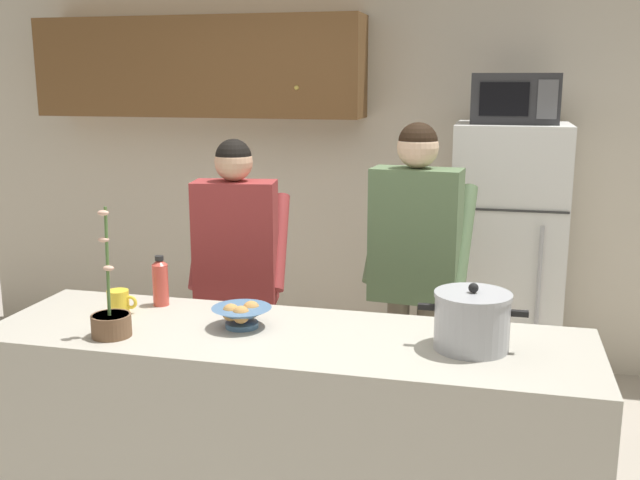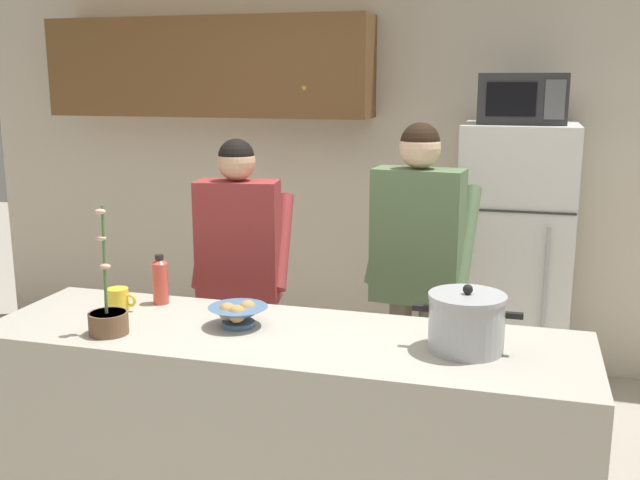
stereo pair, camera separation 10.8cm
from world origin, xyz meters
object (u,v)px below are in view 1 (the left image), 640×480
Objects in this scene: person_by_sink at (415,253)px; person_near_pot at (236,260)px; cooking_pot at (472,321)px; microwave at (515,98)px; bread_bowl at (242,315)px; potted_orchid at (111,320)px; bottle_near_edge at (160,281)px; refrigerator at (506,260)px; coffee_mug at (119,301)px.

person_near_pot is at bearing -172.63° from person_by_sink.
microwave is at bearing 85.78° from cooking_pot.
potted_orchid reaches higher than bread_bowl.
bottle_near_edge is at bearing -145.67° from person_by_sink.
person_near_pot is 0.89m from person_by_sink.
potted_orchid is at bearing -126.01° from microwave.
person_by_sink is 1.06m from bread_bowl.
bread_bowl is 1.08× the size of bottle_near_edge.
coffee_mug is at bearing -131.84° from refrigerator.
refrigerator is 2.19m from bottle_near_edge.
bread_bowl is at bearing -119.20° from refrigerator.
bottle_near_edge is at bearing -102.97° from person_near_pot.
refrigerator is 12.41× the size of coffee_mug.
bottle_near_edge is (-1.45, -1.63, 0.21)m from refrigerator.
refrigerator is at bearing 48.16° from coffee_mug.
person_near_pot is (-1.32, -1.03, -0.78)m from microwave.
bread_bowl is 0.48× the size of potted_orchid.
cooking_pot is 1.78× the size of bottle_near_edge.
microwave reaches higher than bottle_near_edge.
refrigerator is 2.51m from potted_orchid.
cooking_pot is at bearing -33.72° from person_near_pot.
person_by_sink is 1.41m from coffee_mug.
person_by_sink reaches higher than person_near_pot.
refrigerator reaches higher than potted_orchid.
person_near_pot is at bearing 81.83° from potted_orchid.
bottle_near_edge is at bearing -132.16° from microwave.
refrigerator is 7.44× the size of bottle_near_edge.
person_near_pot is 0.99m from potted_orchid.
person_near_pot is 6.74× the size of bread_bowl.
cooking_pot is at bearing -71.23° from person_by_sink.
person_near_pot reaches higher than cooking_pot.
microwave is 2.61m from potted_orchid.
refrigerator is 0.97× the size of person_by_sink.
bread_bowl reaches higher than coffee_mug.
microwave is 1.24m from person_by_sink.
cooking_pot is at bearing -1.36° from bread_bowl.
coffee_mug is (-1.14, -0.83, -0.08)m from person_by_sink.
bread_bowl is 0.49m from potted_orchid.
potted_orchid reaches higher than cooking_pot.
bread_bowl is at bearing -23.92° from bottle_near_edge.
cooking_pot is 1.45m from coffee_mug.
person_near_pot reaches higher than coffee_mug.
bottle_near_edge is (-0.13, -0.58, 0.04)m from person_near_pot.
coffee_mug is at bearing 174.12° from bread_bowl.
potted_orchid is (0.12, -0.27, 0.02)m from coffee_mug.
potted_orchid is (-1.46, -2.01, -0.78)m from microwave.
bread_bowl is at bearing -119.49° from microwave.
potted_orchid is at bearing -98.17° from person_near_pot.
bread_bowl is (-1.02, -1.82, 0.16)m from refrigerator.
microwave is 2.20× the size of bottle_near_edge.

